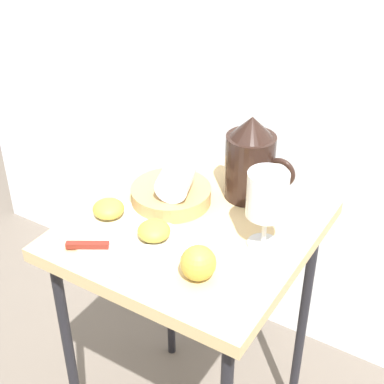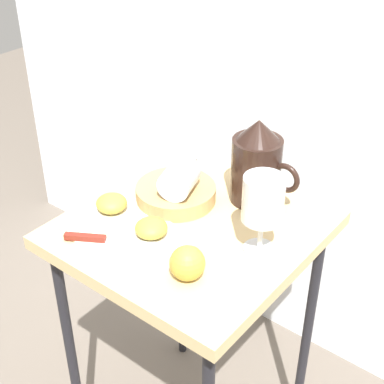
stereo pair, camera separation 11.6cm
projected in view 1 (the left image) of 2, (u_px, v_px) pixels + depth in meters
name	position (u px, v px, depth m)	size (l,w,h in m)	color
table	(192.00, 253.00, 1.24)	(0.49, 0.50, 0.70)	tan
linen_napkin	(127.00, 238.00, 1.16)	(0.24, 0.19, 0.00)	beige
basket_tray	(171.00, 195.00, 1.27)	(0.18, 0.18, 0.04)	tan
pitcher	(250.00, 165.00, 1.25)	(0.16, 0.11, 0.19)	black
wine_glass_upright	(267.00, 198.00, 1.08)	(0.08, 0.08, 0.17)	silver
wine_glass_tipped_near	(176.00, 178.00, 1.22)	(0.11, 0.16, 0.07)	silver
apple_half_left	(109.00, 209.00, 1.21)	(0.07, 0.07, 0.04)	#B29938
apple_half_right	(154.00, 231.00, 1.14)	(0.07, 0.07, 0.04)	#B29938
apple_whole	(198.00, 263.00, 1.04)	(0.07, 0.07, 0.07)	#B29938
knife	(108.00, 246.00, 1.13)	(0.21, 0.14, 0.01)	silver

